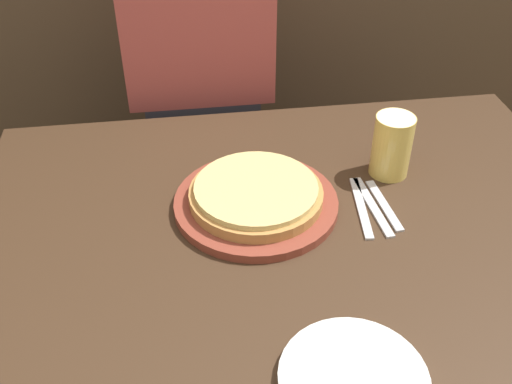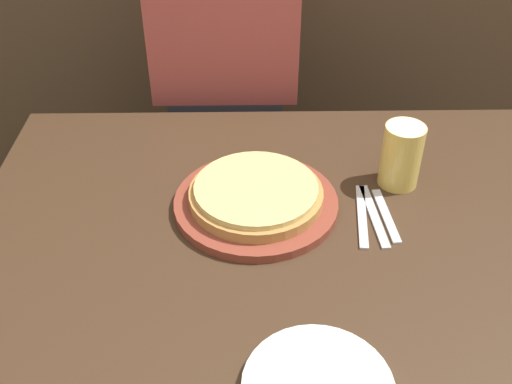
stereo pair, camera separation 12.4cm
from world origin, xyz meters
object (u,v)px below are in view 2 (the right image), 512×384
at_px(pizza_on_board, 256,198).
at_px(beer_glass, 402,153).
at_px(fork, 362,216).
at_px(spoon, 386,215).
at_px(diner_person, 227,116).
at_px(dinner_knife, 374,216).

height_order(pizza_on_board, beer_glass, beer_glass).
relative_size(fork, spoon, 1.17).
bearing_deg(spoon, beer_glass, 68.50).
relative_size(spoon, diner_person, 0.13).
distance_m(beer_glass, dinner_knife, 0.16).
distance_m(fork, spoon, 0.05).
distance_m(spoon, diner_person, 0.71).
bearing_deg(beer_glass, pizza_on_board, -165.34).
xyz_separation_m(dinner_knife, diner_person, (-0.32, 0.61, -0.11)).
relative_size(beer_glass, fork, 0.71).
distance_m(fork, dinner_knife, 0.02).
bearing_deg(pizza_on_board, dinner_knife, -8.25).
distance_m(beer_glass, diner_person, 0.66).
bearing_deg(spoon, dinner_knife, 180.00).
relative_size(pizza_on_board, diner_person, 0.26).
bearing_deg(dinner_knife, fork, 180.00).
height_order(beer_glass, diner_person, diner_person).
height_order(fork, diner_person, diner_person).
bearing_deg(pizza_on_board, fork, -9.17).
distance_m(pizza_on_board, beer_glass, 0.33).
bearing_deg(fork, spoon, 0.00).
bearing_deg(diner_person, spoon, -60.32).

